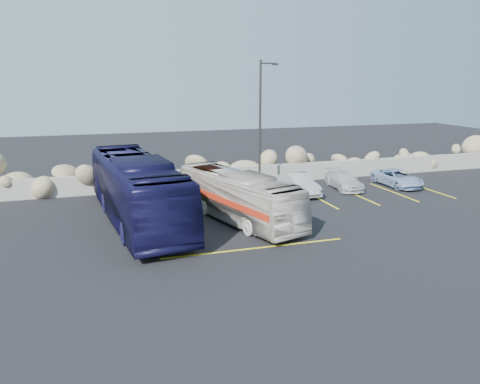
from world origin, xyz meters
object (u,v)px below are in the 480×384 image
object	(u,v)px
car_a	(257,188)
car_c	(344,181)
lamppost	(261,123)
car_b	(299,184)
vintage_bus	(237,196)
car_d	(397,178)
tour_coach	(137,189)

from	to	relation	value
car_a	car_c	world-z (taller)	car_a
lamppost	car_b	bearing A→B (deg)	-28.88
car_c	car_a	bearing A→B (deg)	-169.40
lamppost	car_c	size ratio (longest dim) A/B	2.16
vintage_bus	car_d	size ratio (longest dim) A/B	2.25
car_b	car_c	xyz separation A→B (m)	(3.36, 0.44, -0.10)
car_a	car_b	distance (m)	2.78
car_a	vintage_bus	bearing A→B (deg)	-118.37
car_c	car_d	bearing A→B (deg)	-0.06
vintage_bus	lamppost	bearing A→B (deg)	42.85
lamppost	tour_coach	size ratio (longest dim) A/B	0.68
lamppost	vintage_bus	xyz separation A→B (m)	(-3.09, -5.18, -3.07)
tour_coach	car_c	world-z (taller)	tour_coach
vintage_bus	tour_coach	bearing A→B (deg)	149.74
car_b	car_c	distance (m)	3.39
tour_coach	car_d	bearing A→B (deg)	3.02
tour_coach	car_c	xyz separation A→B (m)	(13.33, 3.27, -1.11)
vintage_bus	car_b	bearing A→B (deg)	21.44
car_a	car_d	size ratio (longest dim) A/B	0.92
car_a	car_c	xyz separation A→B (m)	(6.14, 0.52, -0.08)
vintage_bus	car_d	xyz separation A→B (m)	(12.29, 4.08, -0.68)
tour_coach	car_a	world-z (taller)	tour_coach
vintage_bus	tour_coach	world-z (taller)	tour_coach
vintage_bus	car_a	xyz separation A→B (m)	(2.41, 3.94, -0.62)
tour_coach	car_b	size ratio (longest dim) A/B	3.08
vintage_bus	tour_coach	size ratio (longest dim) A/B	0.75
car_a	car_b	size ratio (longest dim) A/B	0.94
lamppost	car_d	xyz separation A→B (m)	(9.20, -1.10, -3.75)
tour_coach	lamppost	bearing A→B (deg)	20.29
vintage_bus	tour_coach	xyz separation A→B (m)	(-4.78, 1.19, 0.42)
car_c	car_d	world-z (taller)	car_d
car_a	car_b	bearing A→B (deg)	4.68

